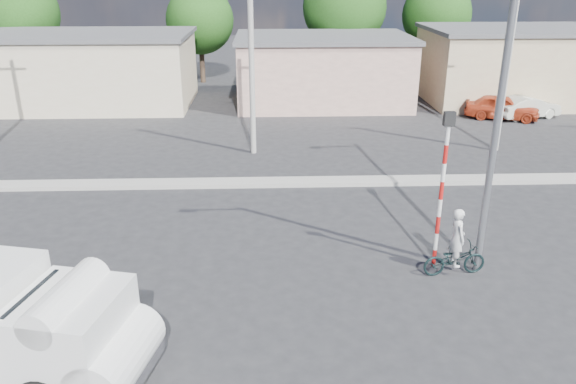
{
  "coord_description": "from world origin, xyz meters",
  "views": [
    {
      "loc": [
        -1.35,
        -12.06,
        7.68
      ],
      "look_at": [
        -0.76,
        3.92,
        1.3
      ],
      "focal_mm": 35.0,
      "sensor_mm": 36.0,
      "label": 1
    }
  ],
  "objects_px": {
    "car_cream": "(527,107)",
    "streetlight": "(495,90)",
    "bicycle": "(454,259)",
    "car_red": "(502,107)",
    "traffic_pole": "(443,178)",
    "cyclist": "(456,247)"
  },
  "relations": [
    {
      "from": "bicycle",
      "to": "cyclist",
      "type": "distance_m",
      "value": 0.36
    },
    {
      "from": "streetlight",
      "to": "car_cream",
      "type": "bearing_deg",
      "value": 62.06
    },
    {
      "from": "cyclist",
      "to": "traffic_pole",
      "type": "xyz_separation_m",
      "value": [
        -0.39,
        0.48,
        1.79
      ]
    },
    {
      "from": "cyclist",
      "to": "car_red",
      "type": "relative_size",
      "value": 0.42
    },
    {
      "from": "car_red",
      "to": "cyclist",
      "type": "bearing_deg",
      "value": 174.63
    },
    {
      "from": "car_cream",
      "to": "car_red",
      "type": "relative_size",
      "value": 0.95
    },
    {
      "from": "car_red",
      "to": "streetlight",
      "type": "xyz_separation_m",
      "value": [
        -7.3,
        -16.37,
        4.3
      ]
    },
    {
      "from": "streetlight",
      "to": "bicycle",
      "type": "bearing_deg",
      "value": -161.96
    },
    {
      "from": "bicycle",
      "to": "car_red",
      "type": "height_order",
      "value": "car_red"
    },
    {
      "from": "traffic_pole",
      "to": "car_red",
      "type": "bearing_deg",
      "value": 62.87
    },
    {
      "from": "car_red",
      "to": "streetlight",
      "type": "bearing_deg",
      "value": 175.96
    },
    {
      "from": "car_cream",
      "to": "car_red",
      "type": "xyz_separation_m",
      "value": [
        -1.47,
        -0.15,
        0.05
      ]
    },
    {
      "from": "bicycle",
      "to": "streetlight",
      "type": "height_order",
      "value": "streetlight"
    },
    {
      "from": "bicycle",
      "to": "car_red",
      "type": "bearing_deg",
      "value": -31.8
    },
    {
      "from": "cyclist",
      "to": "streetlight",
      "type": "bearing_deg",
      "value": -78.41
    },
    {
      "from": "car_red",
      "to": "car_cream",
      "type": "bearing_deg",
      "value": -64.02
    },
    {
      "from": "car_cream",
      "to": "streetlight",
      "type": "xyz_separation_m",
      "value": [
        -8.77,
        -16.53,
        4.35
      ]
    },
    {
      "from": "cyclist",
      "to": "traffic_pole",
      "type": "height_order",
      "value": "traffic_pole"
    },
    {
      "from": "cyclist",
      "to": "car_cream",
      "type": "distance_m",
      "value": 19.12
    },
    {
      "from": "streetlight",
      "to": "car_red",
      "type": "bearing_deg",
      "value": 65.98
    },
    {
      "from": "bicycle",
      "to": "cyclist",
      "type": "relative_size",
      "value": 1.06
    },
    {
      "from": "bicycle",
      "to": "car_cream",
      "type": "distance_m",
      "value": 19.12
    }
  ]
}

